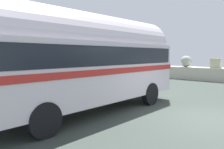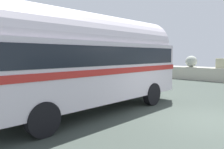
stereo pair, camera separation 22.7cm
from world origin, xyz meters
The scene contains 3 objects.
ground centered at (0.00, 0.00, 0.01)m, with size 32.00×26.00×0.02m.
vintage_coach centered at (-3.76, -2.09, 2.05)m, with size 2.63×8.64×3.70m.
second_coach centered at (-8.18, -1.13, 2.05)m, with size 2.76×8.67×3.70m.
Camera 1 is at (2.57, -7.70, 2.20)m, focal length 36.01 mm.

